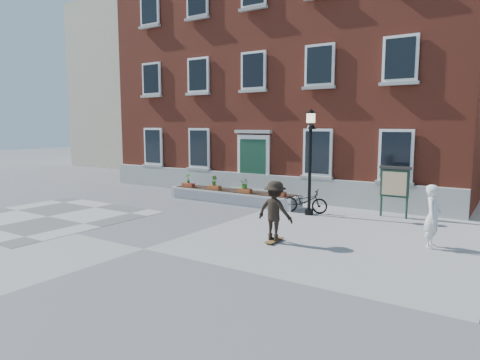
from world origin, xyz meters
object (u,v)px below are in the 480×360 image
Objects in this scene: bicycle at (305,201)px; skateboarder at (275,211)px; lamp_post at (310,147)px; notice_board at (395,183)px; bystander at (433,216)px.

bicycle is 4.47m from skateboarder.
skateboarder is at bearing -79.29° from lamp_post.
notice_board is at bearing 24.40° from lamp_post.
bystander is 4.30m from skateboarder.
skateboarder is (-3.86, -1.90, 0.05)m from bystander.
skateboarder is (1.06, -4.31, 0.47)m from bicycle.
notice_board is at bearing 27.82° from bystander.
bystander is (4.92, -2.41, 0.42)m from bicycle.
bicycle is 3.33m from notice_board.
bystander is at bearing -25.27° from lamp_post.
lamp_post is 4.46m from skateboarder.
bystander is 0.93× the size of notice_board.
notice_board is 5.71m from skateboarder.
skateboarder is at bearing -179.83° from bicycle.
bicycle is 0.98× the size of skateboarder.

